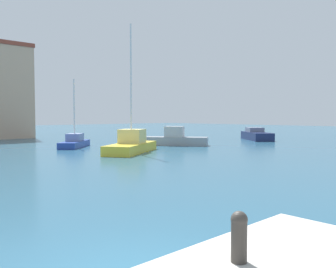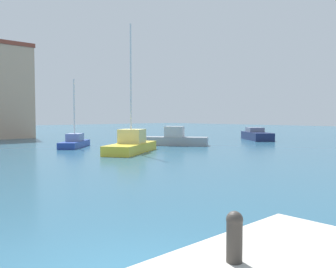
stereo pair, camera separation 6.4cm
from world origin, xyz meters
name	(u,v)px [view 1 (the left image)]	position (x,y,z in m)	size (l,w,h in m)	color
water	(131,148)	(15.00, 20.00, 0.00)	(160.00, 160.00, 0.00)	#285670
mooring_bollard	(239,234)	(-0.15, -2.22, 1.36)	(0.20, 0.20, 0.62)	#38332D
sailboat_yellow_near_pier	(131,144)	(12.81, 17.01, 0.62)	(6.52, 5.20, 9.68)	gold
motorboat_navy_distant_east	(256,135)	(32.23, 18.65, 0.55)	(5.55, 6.08, 1.42)	#19234C
sailboat_blue_center_channel	(75,142)	(11.82, 24.02, 0.47)	(4.50, 4.46, 6.02)	#233D93
motorboat_grey_inner_mooring	(176,139)	(19.85, 19.42, 0.61)	(4.74, 5.71, 1.80)	gray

